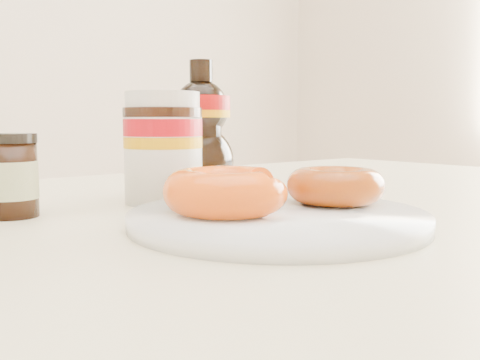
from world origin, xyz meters
TOP-DOWN VIEW (x-y plane):
  - dining_table at (0.00, 0.10)m, footprint 1.40×0.90m
  - plate at (-0.01, 0.05)m, footprint 0.25×0.25m
  - donut_bitten at (-0.05, 0.07)m, footprint 0.11×0.11m
  - donut_whole at (0.06, 0.05)m, footprint 0.12×0.12m
  - nutella_jar at (-0.02, 0.22)m, footprint 0.08×0.08m
  - syrup_bottle at (0.06, 0.25)m, footprint 0.10×0.10m
  - dark_jar at (-0.17, 0.23)m, footprint 0.05×0.05m

SIDE VIEW (x-z plane):
  - dining_table at x=0.00m, z-range 0.29..1.04m
  - plate at x=-0.01m, z-range 0.75..0.76m
  - donut_whole at x=0.06m, z-range 0.76..0.79m
  - donut_bitten at x=-0.05m, z-range 0.76..0.80m
  - dark_jar at x=-0.17m, z-range 0.75..0.83m
  - nutella_jar at x=-0.02m, z-range 0.75..0.87m
  - syrup_bottle at x=0.06m, z-range 0.75..0.91m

